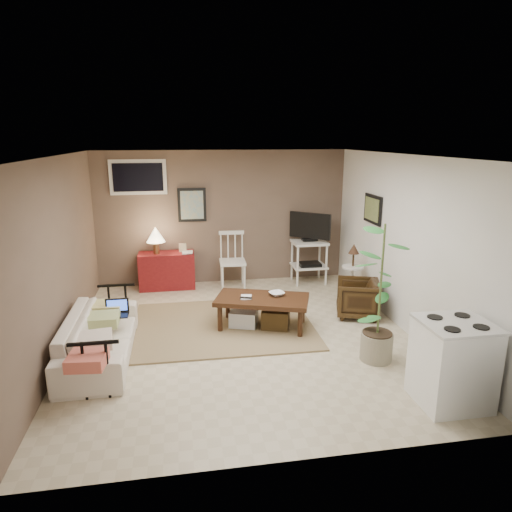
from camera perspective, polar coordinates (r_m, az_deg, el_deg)
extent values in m
plane|color=#C1B293|center=(6.28, -1.66, -10.01)|extent=(5.00, 5.00, 0.00)
cube|color=black|center=(8.22, -8.01, 6.34)|extent=(0.50, 0.03, 0.60)
cube|color=black|center=(7.43, 14.40, 5.69)|extent=(0.03, 0.60, 0.45)
cube|color=silver|center=(8.18, -14.53, 9.52)|extent=(0.96, 0.03, 0.60)
cube|color=#958256|center=(6.61, -4.17, -8.61)|extent=(2.55, 2.05, 0.02)
cube|color=#381D0F|center=(6.38, 0.79, -5.47)|extent=(1.42, 1.04, 0.06)
cylinder|color=#381D0F|center=(6.34, -4.53, -7.81)|extent=(0.07, 0.07, 0.40)
cylinder|color=#381D0F|center=(6.19, 5.55, -8.44)|extent=(0.07, 0.07, 0.40)
cylinder|color=#381D0F|center=(6.78, -3.55, -6.26)|extent=(0.07, 0.07, 0.40)
cylinder|color=#381D0F|center=(6.64, 5.85, -6.79)|extent=(0.07, 0.07, 0.40)
cube|color=black|center=(6.30, -1.27, -5.28)|extent=(0.17, 0.10, 0.02)
cube|color=#4A381A|center=(6.46, 2.47, -7.85)|extent=(0.45, 0.42, 0.28)
cube|color=silver|center=(6.54, -1.54, -7.78)|extent=(0.45, 0.42, 0.23)
imported|color=beige|center=(5.89, -19.07, -8.67)|extent=(0.56, 1.90, 0.74)
cube|color=black|center=(6.09, -17.01, -7.13)|extent=(0.29, 0.20, 0.01)
cube|color=black|center=(6.15, -16.96, -5.90)|extent=(0.29, 0.01, 0.18)
cube|color=blue|center=(6.14, -16.97, -5.93)|extent=(0.25, 0.00, 0.15)
cube|color=maroon|center=(8.25, -11.06, -1.78)|extent=(0.97, 0.43, 0.64)
cylinder|color=#956239|center=(8.11, -12.35, 1.00)|extent=(0.11, 0.11, 0.21)
cone|color=#FFEBB7|center=(8.06, -12.44, 2.63)|extent=(0.32, 0.32, 0.26)
cube|color=tan|center=(8.17, -9.16, 1.02)|extent=(0.13, 0.02, 0.16)
cube|color=silver|center=(8.09, -2.95, -0.77)|extent=(0.47, 0.47, 0.04)
cylinder|color=silver|center=(7.96, -4.21, -2.88)|extent=(0.04, 0.04, 0.45)
cylinder|color=silver|center=(7.99, -1.44, -2.79)|extent=(0.04, 0.04, 0.45)
cylinder|color=silver|center=(8.33, -4.34, -2.09)|extent=(0.04, 0.04, 0.45)
cylinder|color=silver|center=(8.35, -1.70, -2.00)|extent=(0.04, 0.04, 0.45)
cube|color=silver|center=(8.17, -3.09, 2.94)|extent=(0.45, 0.06, 0.06)
cube|color=silver|center=(8.36, 6.69, 1.70)|extent=(0.61, 0.50, 0.04)
cube|color=silver|center=(8.48, 6.60, -1.23)|extent=(0.61, 0.50, 0.03)
cylinder|color=silver|center=(8.19, 5.23, -1.20)|extent=(0.04, 0.04, 0.78)
cylinder|color=silver|center=(8.34, 8.78, -1.02)|extent=(0.04, 0.04, 0.78)
cylinder|color=silver|center=(8.58, 4.51, -0.44)|extent=(0.04, 0.04, 0.78)
cylinder|color=silver|center=(8.73, 7.92, -0.28)|extent=(0.04, 0.04, 0.78)
cube|color=black|center=(8.35, 6.70, 2.07)|extent=(0.28, 0.16, 0.03)
cube|color=black|center=(8.30, 6.76, 3.80)|extent=(0.64, 0.53, 0.47)
cube|color=#F37F5E|center=(8.30, 6.76, 3.80)|extent=(0.53, 0.43, 0.38)
cube|color=black|center=(8.42, 6.71, -1.19)|extent=(0.39, 0.28, 0.11)
cylinder|color=silver|center=(7.80, 11.80, -5.19)|extent=(0.25, 0.25, 0.03)
cylinder|color=silver|center=(7.71, 11.90, -3.31)|extent=(0.05, 0.05, 0.53)
cylinder|color=silver|center=(7.63, 12.01, -1.36)|extent=(0.35, 0.35, 0.03)
cylinder|color=black|center=(7.60, 12.06, -0.40)|extent=(0.03, 0.03, 0.23)
cone|color=#3D2619|center=(7.55, 12.13, 0.89)|extent=(0.18, 0.18, 0.16)
imported|color=black|center=(7.01, 12.59, -4.97)|extent=(0.73, 0.75, 0.62)
cylinder|color=gray|center=(5.80, 14.81, -10.88)|extent=(0.38, 0.38, 0.34)
cylinder|color=#4C602D|center=(5.49, 15.38, -2.93)|extent=(0.03, 0.03, 1.33)
cube|color=white|center=(5.08, 23.34, -12.33)|extent=(0.66, 0.61, 0.85)
cube|color=silver|center=(4.90, 23.85, -7.75)|extent=(0.68, 0.63, 0.03)
cylinder|color=black|center=(4.70, 23.33, -8.41)|extent=(0.15, 0.15, 0.01)
cylinder|color=black|center=(4.86, 26.34, -7.97)|extent=(0.15, 0.15, 0.01)
cylinder|color=black|center=(4.93, 21.46, -7.12)|extent=(0.15, 0.15, 0.01)
cylinder|color=black|center=(5.09, 24.38, -6.76)|extent=(0.15, 0.15, 0.01)
imported|color=#381D0F|center=(6.42, 2.61, -4.07)|extent=(0.21, 0.11, 0.21)
imported|color=#381D0F|center=(6.33, -1.91, -4.37)|extent=(0.15, 0.04, 0.20)
imported|color=#381D0F|center=(8.06, -9.26, 1.19)|extent=(0.18, 0.03, 0.25)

